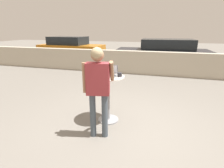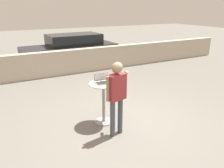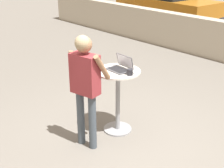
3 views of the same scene
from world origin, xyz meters
The scene contains 7 objects.
ground_plane centered at (0.00, 0.00, 0.00)m, with size 50.00×50.00×0.00m, color slate.
pavement_kerb centered at (0.00, 4.74, 0.51)m, with size 17.04×0.35×1.02m.
cafe_table centered at (-0.40, 0.31, 0.66)m, with size 0.68×0.68×1.01m.
laptop centered at (-0.40, 0.35, 1.06)m, with size 0.35×0.29×0.22m.
coffee_mug centered at (-0.16, 0.30, 1.06)m, with size 0.12×0.09×0.09m.
standing_person centered at (-0.39, -0.32, 1.06)m, with size 0.54×0.42×1.66m.
parked_car_near_street centered at (0.67, 6.17, 0.76)m, with size 4.57×1.93×1.47m.
Camera 2 is at (-2.45, -4.04, 2.70)m, focal length 35.00 mm.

